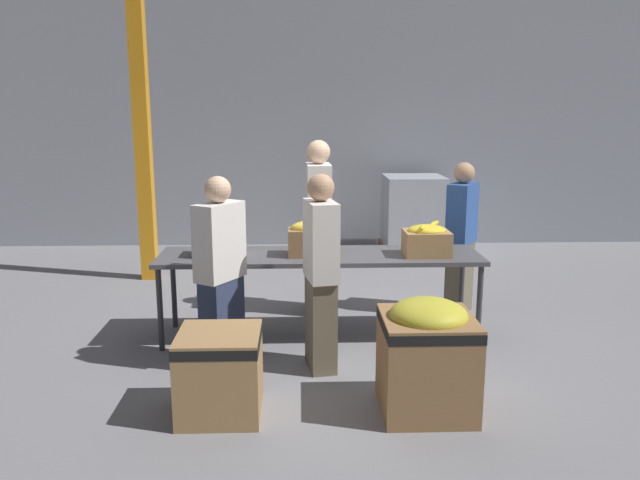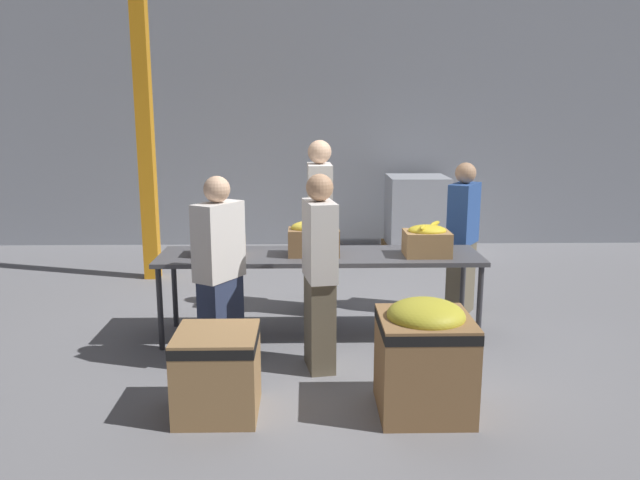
{
  "view_description": "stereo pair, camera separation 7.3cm",
  "coord_description": "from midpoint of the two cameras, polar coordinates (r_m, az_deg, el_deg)",
  "views": [
    {
      "loc": [
        -0.19,
        -5.49,
        2.07
      ],
      "look_at": [
        -0.0,
        -0.05,
        0.93
      ],
      "focal_mm": 35.0,
      "sensor_mm": 36.0,
      "label": 1
    },
    {
      "loc": [
        -0.11,
        -5.5,
        2.07
      ],
      "look_at": [
        -0.0,
        -0.05,
        0.93
      ],
      "focal_mm": 35.0,
      "sensor_mm": 36.0,
      "label": 2
    }
  ],
  "objects": [
    {
      "name": "volunteer_3",
      "position": [
        4.94,
        -0.34,
        -3.17
      ],
      "size": [
        0.28,
        0.46,
        1.59
      ],
      "rotation": [
        0.0,
        0.0,
        1.74
      ],
      "color": "#6B604C",
      "rests_on": "ground_plane"
    },
    {
      "name": "volunteer_2",
      "position": [
        6.49,
        12.46,
        0.05
      ],
      "size": [
        0.4,
        0.46,
        1.55
      ],
      "rotation": [
        0.0,
        0.0,
        -2.14
      ],
      "color": "#6B604C",
      "rests_on": "ground_plane"
    },
    {
      "name": "wall_back",
      "position": [
        9.57,
        -1.08,
        11.46
      ],
      "size": [
        16.0,
        0.08,
        4.0
      ],
      "color": "#9399A3",
      "rests_on": "ground_plane"
    },
    {
      "name": "donation_bin_0",
      "position": [
        4.42,
        -9.62,
        -11.64
      ],
      "size": [
        0.56,
        0.56,
        0.59
      ],
      "color": "#A37A4C",
      "rests_on": "ground_plane"
    },
    {
      "name": "support_pillar",
      "position": [
        7.83,
        -16.29,
        10.9
      ],
      "size": [
        0.18,
        0.18,
        4.0
      ],
      "color": "orange",
      "rests_on": "ground_plane"
    },
    {
      "name": "donation_bin_1",
      "position": [
        4.42,
        9.29,
        -10.13
      ],
      "size": [
        0.63,
        0.63,
        0.81
      ],
      "color": "olive",
      "rests_on": "ground_plane"
    },
    {
      "name": "pallet_stack_0",
      "position": [
        9.13,
        8.29,
        2.2
      ],
      "size": [
        0.91,
        0.91,
        1.13
      ],
      "color": "olive",
      "rests_on": "ground_plane"
    },
    {
      "name": "banana_box_2",
      "position": [
        5.65,
        9.36,
        0.03
      ],
      "size": [
        0.4,
        0.35,
        0.3
      ],
      "color": "#A37A4C",
      "rests_on": "sorting_table"
    },
    {
      "name": "banana_box_0",
      "position": [
        5.65,
        -9.58,
        -0.36
      ],
      "size": [
        0.45,
        0.29,
        0.23
      ],
      "color": "tan",
      "rests_on": "sorting_table"
    },
    {
      "name": "banana_box_1",
      "position": [
        5.57,
        -0.94,
        0.2
      ],
      "size": [
        0.45,
        0.28,
        0.32
      ],
      "color": "olive",
      "rests_on": "sorting_table"
    },
    {
      "name": "volunteer_0",
      "position": [
        6.36,
        -0.46,
        1.08
      ],
      "size": [
        0.25,
        0.48,
        1.77
      ],
      "rotation": [
        0.0,
        0.0,
        -1.54
      ],
      "color": "black",
      "rests_on": "ground_plane"
    },
    {
      "name": "ground_plane",
      "position": [
        5.88,
        -0.37,
        -8.76
      ],
      "size": [
        30.0,
        30.0,
        0.0
      ],
      "primitive_type": "plane",
      "color": "gray"
    },
    {
      "name": "sorting_table",
      "position": [
        5.66,
        -0.38,
        -1.8
      ],
      "size": [
        2.91,
        0.72,
        0.78
      ],
      "color": "#4C4C51",
      "rests_on": "ground_plane"
    },
    {
      "name": "volunteer_1",
      "position": [
        5.05,
        -9.49,
        -3.13
      ],
      "size": [
        0.4,
        0.47,
        1.57
      ],
      "rotation": [
        0.0,
        0.0,
        1.01
      ],
      "color": "#2D3856",
      "rests_on": "ground_plane"
    }
  ]
}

